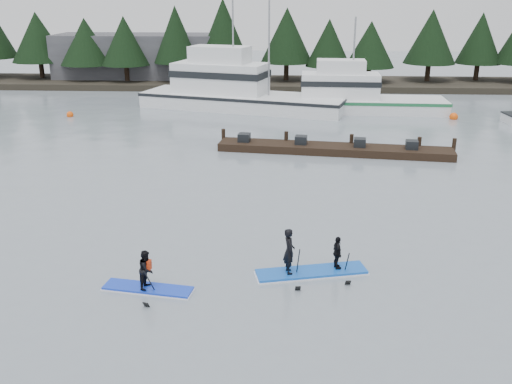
{
  "coord_description": "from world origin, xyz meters",
  "views": [
    {
      "loc": [
        1.22,
        -16.85,
        9.14
      ],
      "look_at": [
        0.0,
        6.0,
        1.1
      ],
      "focal_mm": 40.0,
      "sensor_mm": 36.0,
      "label": 1
    }
  ],
  "objects_px": {
    "fishing_boat_large": "(237,100)",
    "paddleboard_solo": "(147,276)",
    "fishing_boat_medium": "(354,104)",
    "paddleboard_duo": "(310,261)",
    "floating_dock": "(334,149)"
  },
  "relations": [
    {
      "from": "fishing_boat_medium",
      "to": "fishing_boat_large",
      "type": "bearing_deg",
      "value": 178.24
    },
    {
      "from": "fishing_boat_large",
      "to": "paddleboard_duo",
      "type": "bearing_deg",
      "value": -64.52
    },
    {
      "from": "fishing_boat_large",
      "to": "floating_dock",
      "type": "distance_m",
      "value": 15.3
    },
    {
      "from": "paddleboard_solo",
      "to": "fishing_boat_medium",
      "type": "bearing_deg",
      "value": 80.73
    },
    {
      "from": "fishing_boat_large",
      "to": "paddleboard_duo",
      "type": "xyz_separation_m",
      "value": [
        4.95,
        -29.36,
        -0.21
      ]
    },
    {
      "from": "fishing_boat_medium",
      "to": "paddleboard_duo",
      "type": "relative_size",
      "value": 3.53
    },
    {
      "from": "fishing_boat_medium",
      "to": "paddleboard_duo",
      "type": "distance_m",
      "value": 29.07
    },
    {
      "from": "fishing_boat_large",
      "to": "floating_dock",
      "type": "bearing_deg",
      "value": -46.98
    },
    {
      "from": "fishing_boat_medium",
      "to": "paddleboard_solo",
      "type": "bearing_deg",
      "value": -106.05
    },
    {
      "from": "fishing_boat_large",
      "to": "paddleboard_solo",
      "type": "distance_m",
      "value": 30.76
    },
    {
      "from": "fishing_boat_large",
      "to": "fishing_boat_medium",
      "type": "height_order",
      "value": "fishing_boat_large"
    },
    {
      "from": "fishing_boat_large",
      "to": "paddleboard_duo",
      "type": "distance_m",
      "value": 29.77
    },
    {
      "from": "floating_dock",
      "to": "paddleboard_solo",
      "type": "distance_m",
      "value": 18.63
    },
    {
      "from": "fishing_boat_large",
      "to": "paddleboard_duo",
      "type": "height_order",
      "value": "fishing_boat_large"
    },
    {
      "from": "floating_dock",
      "to": "paddleboard_duo",
      "type": "height_order",
      "value": "paddleboard_duo"
    }
  ]
}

